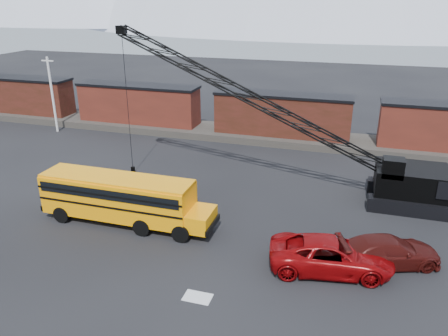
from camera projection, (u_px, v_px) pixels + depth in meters
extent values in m
plane|color=black|center=(214.00, 253.00, 25.28)|extent=(160.00, 160.00, 0.00)
cube|color=#454039|center=(281.00, 137.00, 44.69)|extent=(120.00, 5.00, 0.70)
cube|color=#501D16|center=(19.00, 95.00, 52.56)|extent=(13.50, 2.90, 4.00)
cube|color=black|center=(16.00, 78.00, 51.80)|extent=(13.70, 3.10, 0.25)
cube|color=black|center=(51.00, 111.00, 52.04)|extent=(2.20, 2.40, 0.60)
cube|color=#481C14|center=(139.00, 104.00, 48.19)|extent=(13.50, 2.90, 4.00)
cube|color=black|center=(137.00, 85.00, 47.43)|extent=(13.70, 3.10, 0.25)
cube|color=black|center=(107.00, 116.00, 49.97)|extent=(2.20, 2.40, 0.60)
cube|color=black|center=(175.00, 122.00, 47.67)|extent=(2.20, 2.40, 0.60)
cube|color=#501D16|center=(282.00, 115.00, 43.82)|extent=(13.50, 2.90, 4.00)
cube|color=black|center=(283.00, 95.00, 43.06)|extent=(13.70, 3.10, 0.25)
cube|color=black|center=(242.00, 128.00, 45.59)|extent=(2.20, 2.40, 0.60)
cube|color=black|center=(323.00, 135.00, 43.30)|extent=(2.20, 2.40, 0.60)
cube|color=black|center=(405.00, 142.00, 41.22)|extent=(2.20, 2.40, 0.60)
cylinder|color=silver|center=(52.00, 95.00, 46.34)|extent=(0.24, 0.24, 8.00)
cube|color=silver|center=(47.00, 61.00, 45.01)|extent=(1.40, 0.12, 0.12)
cube|color=silver|center=(198.00, 297.00, 21.59)|extent=(1.40, 0.90, 0.02)
cube|color=#FF9805|center=(118.00, 197.00, 28.13)|extent=(10.00, 2.50, 2.50)
cube|color=#FF9805|center=(200.00, 219.00, 26.86)|extent=(1.60, 2.30, 1.10)
cube|color=#FF9805|center=(116.00, 178.00, 27.65)|extent=(10.00, 2.30, 0.18)
cube|color=black|center=(106.00, 195.00, 26.76)|extent=(9.60, 0.05, 0.65)
cube|color=black|center=(127.00, 180.00, 28.99)|extent=(9.60, 0.05, 0.65)
cube|color=black|center=(213.00, 225.00, 26.74)|extent=(0.15, 2.45, 0.35)
cube|color=black|center=(54.00, 201.00, 29.88)|extent=(0.15, 2.50, 0.35)
cylinder|color=black|center=(62.00, 214.00, 28.56)|extent=(1.10, 0.35, 1.10)
cylinder|color=black|center=(82.00, 200.00, 30.60)|extent=(1.10, 0.35, 1.10)
cylinder|color=black|center=(142.00, 227.00, 26.97)|extent=(1.10, 0.35, 1.10)
cylinder|color=black|center=(158.00, 211.00, 29.02)|extent=(1.10, 0.35, 1.10)
cylinder|color=black|center=(181.00, 234.00, 26.26)|extent=(1.10, 0.35, 1.10)
cylinder|color=black|center=(194.00, 216.00, 28.31)|extent=(1.10, 0.35, 1.10)
imported|color=#8B0609|center=(331.00, 255.00, 23.47)|extent=(7.03, 4.13, 1.84)
imported|color=#3E0D0B|center=(389.00, 251.00, 23.98)|extent=(6.09, 4.18, 1.64)
cube|color=black|center=(410.00, 208.00, 29.60)|extent=(5.50, 1.00, 1.00)
cube|color=black|center=(406.00, 189.00, 32.44)|extent=(5.50, 1.00, 1.00)
cube|color=black|center=(411.00, 180.00, 30.50)|extent=(4.80, 3.60, 1.80)
cube|color=black|center=(443.00, 180.00, 29.88)|extent=(1.20, 3.80, 1.20)
cube|color=black|center=(393.00, 168.00, 29.38)|extent=(1.40, 1.20, 1.30)
cube|color=black|center=(394.00, 171.00, 28.89)|extent=(1.20, 0.06, 0.90)
cube|color=black|center=(121.00, 30.00, 32.29)|extent=(0.70, 0.50, 0.60)
cylinder|color=black|center=(128.00, 106.00, 34.42)|extent=(0.04, 0.04, 11.23)
cube|color=black|center=(133.00, 170.00, 36.42)|extent=(0.25, 0.25, 0.50)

